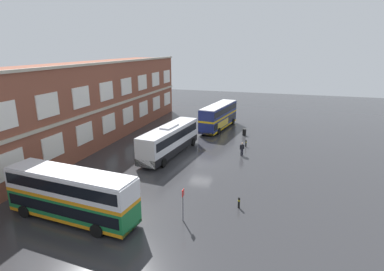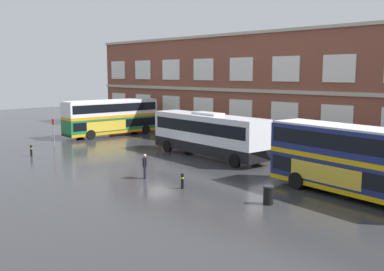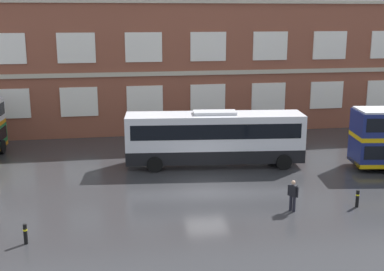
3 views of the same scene
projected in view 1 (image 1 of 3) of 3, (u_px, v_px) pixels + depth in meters
name	position (u px, v px, depth m)	size (l,w,h in m)	color
ground_plane	(185.00, 160.00, 37.63)	(120.00, 120.00, 0.00)	#2B2B2D
brick_terminal_building	(69.00, 108.00, 40.74)	(54.41, 8.19, 11.33)	brown
double_decker_near	(71.00, 195.00, 24.25)	(3.57, 11.18, 4.07)	#197038
double_decker_middle	(219.00, 116.00, 51.48)	(11.25, 4.12, 4.07)	navy
touring_coach	(170.00, 140.00, 39.10)	(12.20, 3.85, 3.80)	silver
waiting_passenger	(242.00, 148.00, 39.02)	(0.48, 0.56, 1.70)	black
bus_stand_flag	(183.00, 202.00, 24.16)	(0.44, 0.10, 2.70)	slate
station_litter_bin	(244.00, 132.00, 48.01)	(0.60, 0.60, 1.03)	black
safety_bollard_west	(239.00, 203.00, 26.43)	(0.19, 0.19, 0.95)	black
safety_bollard_east	(246.00, 143.00, 42.51)	(0.19, 0.19, 0.95)	black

